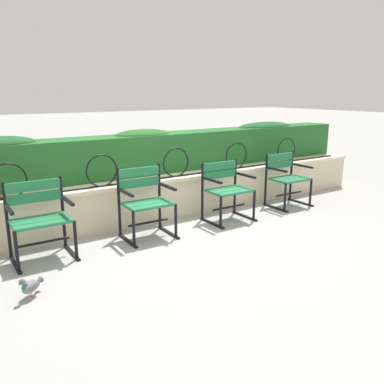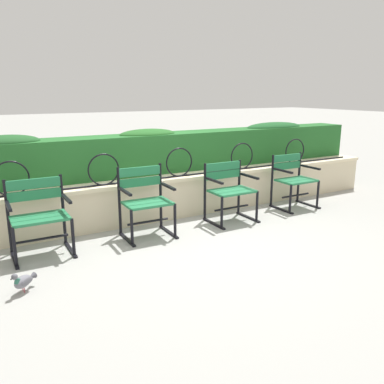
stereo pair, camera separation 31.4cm
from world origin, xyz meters
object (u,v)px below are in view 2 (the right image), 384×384
at_px(park_chair_leftmost, 39,214).
at_px(pigeon_near_chairs, 23,281).
at_px(park_chair_centre_left, 145,199).
at_px(park_chair_centre_right, 229,189).
at_px(park_chair_rightmost, 293,178).

height_order(park_chair_leftmost, pigeon_near_chairs, park_chair_leftmost).
relative_size(park_chair_leftmost, park_chair_centre_left, 0.97).
bearing_deg(park_chair_centre_right, park_chair_leftmost, 179.01).
relative_size(park_chair_leftmost, park_chair_rightmost, 1.03).
bearing_deg(park_chair_rightmost, pigeon_near_chairs, -167.77).
height_order(park_chair_centre_right, park_chair_rightmost, park_chair_rightmost).
bearing_deg(pigeon_near_chairs, park_chair_centre_left, 28.08).
bearing_deg(pigeon_near_chairs, park_chair_rightmost, 12.23).
xyz_separation_m(park_chair_centre_left, park_chair_rightmost, (2.53, 0.05, -0.01)).
distance_m(park_chair_rightmost, pigeon_near_chairs, 4.22).
bearing_deg(park_chair_centre_left, pigeon_near_chairs, -151.92).
relative_size(park_chair_centre_right, park_chair_rightmost, 0.99).
relative_size(park_chair_centre_left, pigeon_near_chairs, 3.64).
xyz_separation_m(park_chair_leftmost, park_chair_centre_left, (1.27, -0.03, 0.00)).
bearing_deg(park_chair_centre_left, park_chair_leftmost, 178.82).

